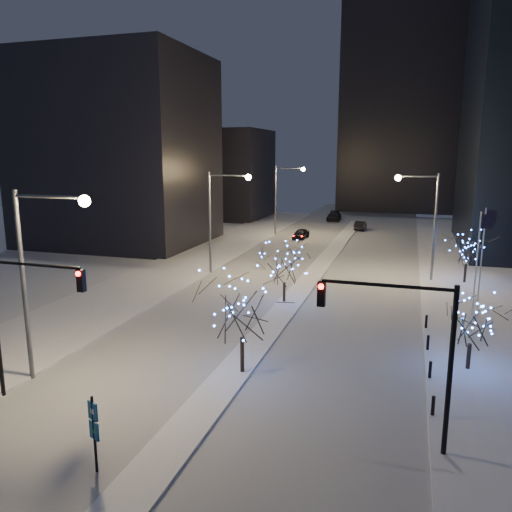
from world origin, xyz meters
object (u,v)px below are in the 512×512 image
at_px(street_lamp_w_far, 283,191).
at_px(holiday_tree_plaza_far, 467,248).
at_px(holiday_tree_median_far, 285,264).
at_px(traffic_signal_east, 409,339).
at_px(street_lamp_w_near, 38,260).
at_px(wayfinding_sign, 94,426).
at_px(street_lamp_w_mid, 220,209).
at_px(car_mid, 360,225).
at_px(traffic_signal_west, 20,306).
at_px(car_near, 301,234).
at_px(holiday_tree_median_near, 242,308).
at_px(street_lamp_east, 425,212).
at_px(car_far, 334,216).
at_px(holiday_tree_plaza_near, 472,322).

xyz_separation_m(street_lamp_w_far, holiday_tree_plaza_far, (22.83, -22.00, -3.16)).
bearing_deg(holiday_tree_median_far, traffic_signal_east, -62.63).
relative_size(street_lamp_w_near, wayfinding_sign, 3.25).
relative_size(street_lamp_w_mid, car_mid, 2.37).
bearing_deg(traffic_signal_west, street_lamp_w_near, 103.96).
xyz_separation_m(street_lamp_w_near, car_mid, (10.44, 58.59, -5.80)).
bearing_deg(holiday_tree_plaza_far, traffic_signal_west, -126.66).
relative_size(holiday_tree_plaza_far, wayfinding_sign, 1.61).
xyz_separation_m(street_lamp_w_far, car_mid, (10.44, 8.59, -5.80)).
height_order(traffic_signal_west, car_mid, traffic_signal_west).
bearing_deg(car_mid, car_near, 59.12).
relative_size(street_lamp_w_far, holiday_tree_median_near, 1.79).
relative_size(street_lamp_w_mid, street_lamp_east, 1.00).
distance_m(car_near, car_mid, 13.00).
bearing_deg(traffic_signal_east, car_near, 106.70).
xyz_separation_m(street_lamp_east, car_mid, (-8.58, 30.59, -5.76)).
xyz_separation_m(street_lamp_east, traffic_signal_west, (-18.52, -30.00, -1.69)).
bearing_deg(holiday_tree_plaza_far, holiday_tree_median_far, -143.21).
height_order(car_far, holiday_tree_median_far, holiday_tree_median_far).
distance_m(street_lamp_w_mid, holiday_tree_median_far, 11.93).
relative_size(street_lamp_w_far, holiday_tree_plaza_near, 2.42).
bearing_deg(holiday_tree_median_far, holiday_tree_median_near, -85.74).
distance_m(car_far, holiday_tree_plaza_far, 44.25).
height_order(car_near, car_far, car_far).
height_order(car_mid, wayfinding_sign, wayfinding_sign).
bearing_deg(holiday_tree_median_far, holiday_tree_plaza_near, -36.42).
bearing_deg(car_far, street_lamp_w_far, -107.40).
bearing_deg(holiday_tree_plaza_near, holiday_tree_median_near, -161.09).
xyz_separation_m(car_far, wayfinding_sign, (2.05, -74.22, 1.08)).
bearing_deg(car_far, car_mid, -62.92).
bearing_deg(street_lamp_east, car_mid, 105.68).
bearing_deg(traffic_signal_east, holiday_tree_plaza_far, 80.31).
distance_m(street_lamp_w_far, holiday_tree_median_near, 47.22).
relative_size(street_lamp_w_mid, holiday_tree_plaza_near, 2.42).
bearing_deg(street_lamp_w_mid, holiday_tree_median_far, -42.63).
distance_m(street_lamp_w_near, wayfinding_sign, 10.18).
height_order(traffic_signal_east, car_near, traffic_signal_east).
bearing_deg(wayfinding_sign, street_lamp_east, 92.87).
bearing_deg(car_near, holiday_tree_median_near, -76.05).
bearing_deg(street_lamp_east, street_lamp_w_mid, -171.04).
xyz_separation_m(street_lamp_w_far, traffic_signal_west, (0.50, -52.00, -1.74)).
xyz_separation_m(street_lamp_w_near, holiday_tree_plaza_near, (21.17, 7.84, -3.70)).
relative_size(car_near, holiday_tree_median_far, 0.84).
bearing_deg(traffic_signal_east, traffic_signal_west, -176.71).
xyz_separation_m(car_mid, holiday_tree_median_far, (-2.00, -41.35, 2.50)).
bearing_deg(traffic_signal_east, wayfinding_sign, -156.08).
xyz_separation_m(holiday_tree_median_far, wayfinding_sign, (-1.50, -23.09, -1.31)).
xyz_separation_m(holiday_tree_median_near, wayfinding_sign, (-2.50, -9.67, -1.86)).
bearing_deg(car_mid, holiday_tree_plaza_far, 114.77).
height_order(street_lamp_east, holiday_tree_median_far, street_lamp_east).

